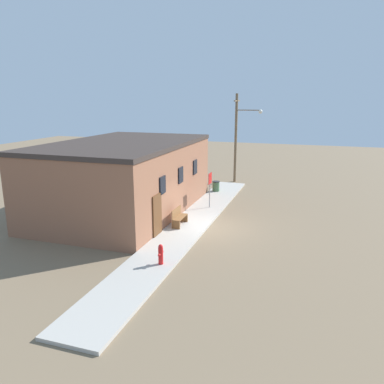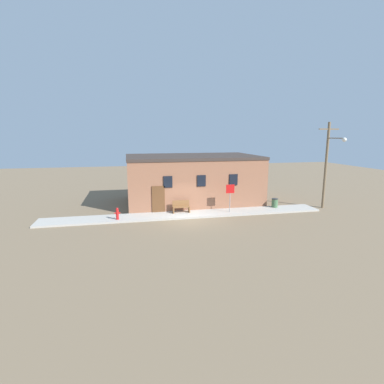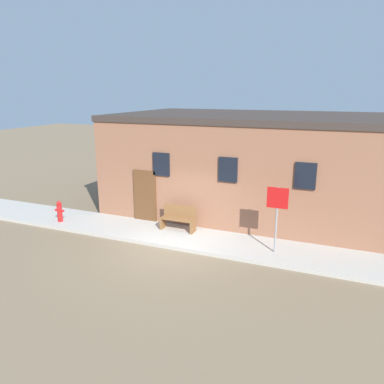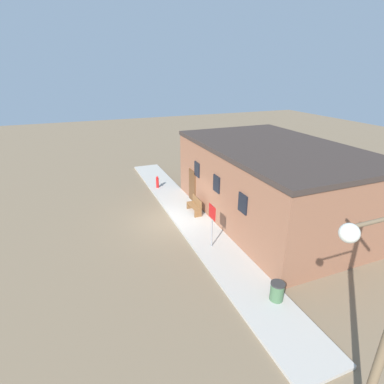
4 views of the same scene
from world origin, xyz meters
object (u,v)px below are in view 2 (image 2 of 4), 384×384
at_px(fire_hydrant, 117,214).
at_px(utility_pole, 328,161).
at_px(stop_sign, 230,193).
at_px(trash_bin, 275,203).
at_px(bench, 181,207).

relative_size(fire_hydrant, utility_pole, 0.12).
bearing_deg(stop_sign, utility_pole, -0.06).
bearing_deg(fire_hydrant, trash_bin, 4.49).
xyz_separation_m(bench, trash_bin, (7.97, 0.03, -0.07)).
height_order(stop_sign, utility_pole, utility_pole).
bearing_deg(utility_pole, stop_sign, 179.94).
distance_m(trash_bin, utility_pole, 5.47).
bearing_deg(bench, trash_bin, 0.19).
distance_m(stop_sign, utility_pole, 8.70).
relative_size(fire_hydrant, bench, 0.65).
bearing_deg(trash_bin, bench, -179.81).
height_order(fire_hydrant, bench, bench).
bearing_deg(bench, stop_sign, -10.13).
xyz_separation_m(fire_hydrant, stop_sign, (8.58, 0.30, 1.10)).
relative_size(stop_sign, utility_pole, 0.31).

